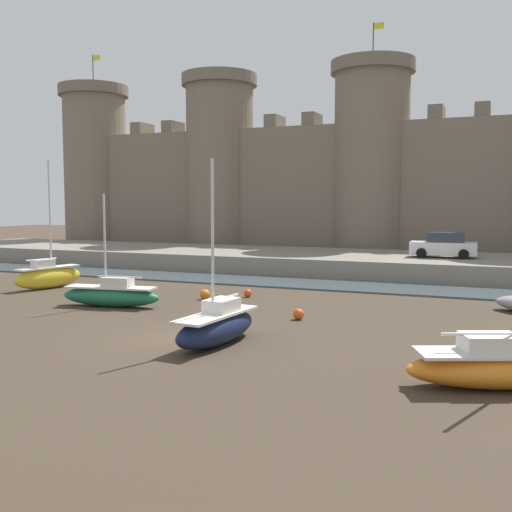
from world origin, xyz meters
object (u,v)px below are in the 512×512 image
Objects in this scene: sailboat_midflat_right at (48,276)px; mooring_buoy_off_centre at (298,314)px; car_quay_centre_east at (444,246)px; sailboat_midflat_left at (217,326)px; mooring_buoy_near_shore at (205,294)px; sailboat_foreground_left at (111,294)px; mooring_buoy_near_channel at (248,293)px; sailboat_near_channel_left at (503,366)px.

sailboat_midflat_right is 15.88m from mooring_buoy_off_centre.
sailboat_midflat_left is at bearing -103.25° from car_quay_centre_east.
car_quay_centre_east is (9.88, 14.09, 1.73)m from mooring_buoy_near_shore.
sailboat_midflat_left is at bearing -60.06° from mooring_buoy_near_shore.
sailboat_midflat_left is 13.49× the size of mooring_buoy_off_centre.
mooring_buoy_near_shore is 0.12× the size of car_quay_centre_east.
mooring_buoy_off_centre is (5.83, -3.02, -0.02)m from mooring_buoy_near_shore.
sailboat_midflat_right is at bearing 168.86° from mooring_buoy_off_centre.
sailboat_midflat_right reaches higher than car_quay_centre_east.
mooring_buoy_near_shore is at bearing 48.29° from sailboat_foreground_left.
car_quay_centre_east is (12.92, 17.49, 1.43)m from sailboat_foreground_left.
car_quay_centre_east is (5.22, 22.18, 1.35)m from sailboat_midflat_left.
sailboat_midflat_left is 5.22m from mooring_buoy_off_centre.
car_quay_centre_east is (8.26, 12.57, 1.78)m from mooring_buoy_near_channel.
mooring_buoy_near_channel is 15.14m from car_quay_centre_east.
sailboat_foreground_left reaches higher than mooring_buoy_off_centre.
sailboat_foreground_left is 10.21× the size of mooring_buoy_near_shore.
sailboat_midflat_right reaches higher than mooring_buoy_off_centre.
sailboat_midflat_right reaches higher than sailboat_foreground_left.
sailboat_foreground_left is 8.88m from mooring_buoy_off_centre.
mooring_buoy_near_channel is at bearing 7.37° from sailboat_midflat_right.
sailboat_midflat_left is 22.83m from car_quay_centre_east.
mooring_buoy_near_shore is 1.10× the size of mooring_buoy_off_centre.
sailboat_midflat_left is 9.35m from mooring_buoy_near_shore.
sailboat_foreground_left is at bearing -27.23° from sailboat_midflat_right.
sailboat_midflat_left reaches higher than sailboat_near_channel_left.
sailboat_midflat_right is 1.14× the size of sailboat_midflat_left.
sailboat_foreground_left is 17.63m from sailboat_near_channel_left.
sailboat_near_channel_left is 23.89m from car_quay_centre_east.
mooring_buoy_near_shore is at bearing -0.29° from sailboat_midflat_right.
sailboat_midflat_right reaches higher than sailboat_midflat_left.
mooring_buoy_near_channel is (-11.89, 11.01, -0.37)m from sailboat_near_channel_left.
mooring_buoy_near_channel is at bearing 132.80° from mooring_buoy_off_centre.
mooring_buoy_near_shore is 6.56m from mooring_buoy_off_centre.
sailboat_midflat_left reaches higher than mooring_buoy_near_channel.
mooring_buoy_near_shore reaches higher than mooring_buoy_near_channel.
sailboat_midflat_left is at bearing -102.96° from mooring_buoy_off_centre.
sailboat_foreground_left is 12.79× the size of mooring_buoy_near_channel.
car_quay_centre_east is at bearing 35.58° from sailboat_midflat_right.
mooring_buoy_off_centre is at bearing -47.20° from mooring_buoy_near_channel.
car_quay_centre_east is at bearing 98.75° from sailboat_near_channel_left.
sailboat_foreground_left reaches higher than car_quay_centre_east.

